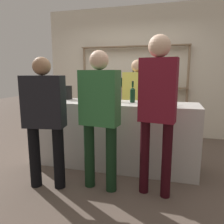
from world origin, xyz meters
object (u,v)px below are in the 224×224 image
at_px(wine_glass, 169,97).
at_px(customer_left, 44,115).
at_px(cork_jar, 94,98).
at_px(customer_center, 100,111).
at_px(counter_bottle_2, 133,94).
at_px(server_behind_counter, 137,99).
at_px(ice_bucket, 66,92).
at_px(counter_bottle_1, 115,92).
at_px(counter_bottle_0, 152,92).
at_px(customer_right, 157,102).

relative_size(wine_glass, customer_left, 0.10).
relative_size(cork_jar, customer_center, 0.10).
height_order(counter_bottle_2, server_behind_counter, server_behind_counter).
bearing_deg(ice_bucket, counter_bottle_1, -3.47).
xyz_separation_m(counter_bottle_0, customer_left, (-1.15, -1.04, -0.21)).
bearing_deg(ice_bucket, counter_bottle_0, 1.53).
bearing_deg(counter_bottle_1, customer_right, -48.96).
xyz_separation_m(counter_bottle_1, customer_left, (-0.62, -0.95, -0.20)).
height_order(counter_bottle_1, customer_center, customer_center).
xyz_separation_m(ice_bucket, cork_jar, (0.59, -0.34, -0.03)).
xyz_separation_m(counter_bottle_2, server_behind_counter, (-0.05, 0.72, -0.15)).
distance_m(counter_bottle_1, cork_jar, 0.38).
distance_m(cork_jar, customer_right, 1.04).
relative_size(counter_bottle_0, cork_jar, 2.27).
height_order(wine_glass, customer_right, customer_right).
height_order(counter_bottle_1, ice_bucket, counter_bottle_1).
distance_m(counter_bottle_0, customer_center, 1.05).
distance_m(counter_bottle_2, server_behind_counter, 0.74).
relative_size(counter_bottle_0, customer_left, 0.23).
bearing_deg(customer_right, counter_bottle_2, 37.58).
bearing_deg(customer_left, customer_right, -91.23).
height_order(cork_jar, customer_left, customer_left).
xyz_separation_m(counter_bottle_0, customer_center, (-0.52, -0.90, -0.16)).
distance_m(counter_bottle_1, wine_glass, 0.83).
height_order(counter_bottle_2, customer_center, customer_center).
bearing_deg(server_behind_counter, customer_left, -13.27).
bearing_deg(customer_center, ice_bucket, 51.80).
height_order(ice_bucket, customer_right, customer_right).
xyz_separation_m(counter_bottle_1, customer_right, (0.67, -0.77, -0.03)).
bearing_deg(server_behind_counter, customer_right, 31.54).
bearing_deg(server_behind_counter, cork_jar, -11.79).
relative_size(counter_bottle_0, server_behind_counter, 0.22).
bearing_deg(customer_right, counter_bottle_1, 49.43).
bearing_deg(ice_bucket, cork_jar, -29.53).
bearing_deg(counter_bottle_0, counter_bottle_2, -152.32).
bearing_deg(customer_left, counter_bottle_0, -57.12).
bearing_deg(wine_glass, counter_bottle_0, 126.73).
distance_m(counter_bottle_1, ice_bucket, 0.84).
relative_size(customer_right, customer_center, 1.09).
bearing_deg(cork_jar, ice_bucket, 150.47).
bearing_deg(cork_jar, counter_bottle_2, 24.22).
bearing_deg(cork_jar, customer_left, -119.35).
bearing_deg(customer_right, customer_left, 106.16).
height_order(server_behind_counter, customer_center, customer_center).
bearing_deg(ice_bucket, customer_center, -45.11).
bearing_deg(server_behind_counter, customer_center, 6.53).
bearing_deg(wine_glass, counter_bottle_1, 162.63).
height_order(ice_bucket, customer_left, customer_left).
height_order(customer_left, customer_center, customer_center).
distance_m(ice_bucket, server_behind_counter, 1.23).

